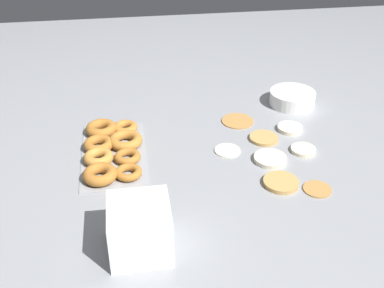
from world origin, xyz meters
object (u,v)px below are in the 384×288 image
Objects in this scene: pancake_7 at (303,149)px; donut_tray at (111,149)px; pancake_2 at (317,188)px; pancake_6 at (270,159)px; pancake_1 at (264,138)px; batter_bowl at (292,98)px; pancake_0 at (281,182)px; pancake_5 at (227,150)px; container_stack at (140,229)px; pancake_3 at (238,120)px; pancake_4 at (290,128)px.

donut_tray is (-0.08, -0.61, 0.01)m from pancake_7.
pancake_2 is at bearing 64.39° from donut_tray.
pancake_2 is 0.79× the size of pancake_6.
batter_bowl is at bearing 143.12° from pancake_1.
pancake_7 is at bearing -12.13° from batter_bowl.
pancake_2 is 0.21m from pancake_7.
pancake_0 is 1.24× the size of pancake_5.
pancake_1 reaches higher than pancake_2.
pancake_0 is at bearing -112.99° from pancake_2.
pancake_5 is at bearing 142.96° from container_stack.
donut_tray is at bearing -72.11° from pancake_3.
pancake_1 is 0.14m from pancake_7.
pancake_1 is 0.85× the size of pancake_3.
container_stack reaches higher than pancake_3.
pancake_6 is 0.41m from batter_bowl.
pancake_4 is 0.20m from batter_bowl.
donut_tray is at bearing -103.14° from pancake_6.
container_stack is (0.16, -0.52, 0.06)m from pancake_2.
donut_tray is 2.46× the size of container_stack.
pancake_1 is 0.51m from donut_tray.
pancake_6 reaches higher than pancake_0.
pancake_1 is at bearing 110.81° from pancake_5.
pancake_4 is 1.04× the size of pancake_5.
pancake_3 is at bearing -174.03° from pancake_0.
donut_tray is (-0.24, -0.49, 0.01)m from pancake_0.
donut_tray reaches higher than pancake_0.
pancake_1 is 0.12m from pancake_4.
pancake_5 is at bearing -98.32° from pancake_7.
pancake_0 is at bearing 115.76° from container_stack.
batter_bowl reaches higher than pancake_2.
pancake_5 is at bearing -149.49° from pancake_0.
pancake_0 is at bearing -4.38° from pancake_1.
pancake_7 is at bearing 81.68° from pancake_5.
pancake_3 is 0.19m from pancake_4.
donut_tray is at bearing -88.72° from pancake_1.
pancake_6 is at bearing -35.08° from pancake_4.
pancake_5 is 0.22× the size of donut_tray.
pancake_3 is at bearing -117.16° from pancake_4.
pancake_3 is 1.31× the size of pancake_4.
container_stack reaches higher than pancake_1.
pancake_4 is 0.23× the size of donut_tray.
pancake_1 is 0.30m from pancake_2.
pancake_2 is 0.45m from pancake_3.
pancake_2 is at bearing -10.59° from batter_bowl.
pancake_4 is at bearing 179.71° from pancake_7.
pancake_2 is 0.48× the size of batter_bowl.
batter_bowl reaches higher than pancake_0.
pancake_7 is 0.47× the size of batter_bowl.
pancake_0 is 0.21m from pancake_7.
pancake_7 reaches higher than pancake_2.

